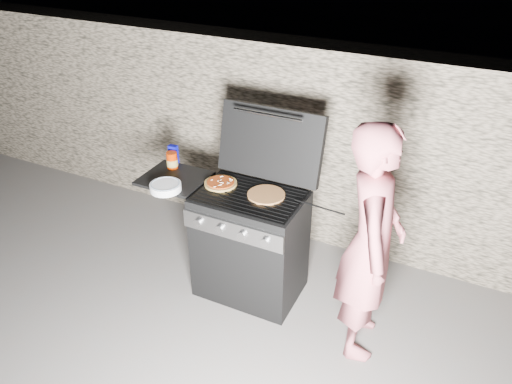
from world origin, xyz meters
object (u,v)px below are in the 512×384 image
at_px(pizza_topped, 221,183).
at_px(person, 371,244).
at_px(gas_grill, 223,236).
at_px(sauce_jar, 172,160).

bearing_deg(pizza_topped, person, -8.48).
bearing_deg(pizza_topped, gas_grill, -61.35).
bearing_deg(gas_grill, pizza_topped, 118.65).
xyz_separation_m(pizza_topped, sauce_jar, (-0.50, 0.08, 0.05)).
bearing_deg(gas_grill, sauce_jar, 166.29).
relative_size(gas_grill, person, 0.78).
distance_m(gas_grill, person, 1.28).
relative_size(gas_grill, pizza_topped, 5.33).
distance_m(gas_grill, pizza_topped, 0.47).
height_order(gas_grill, person, person).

